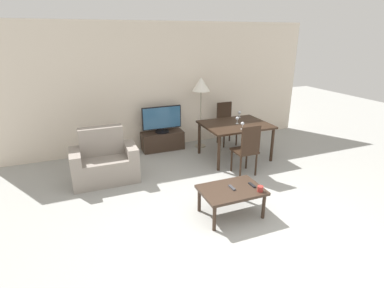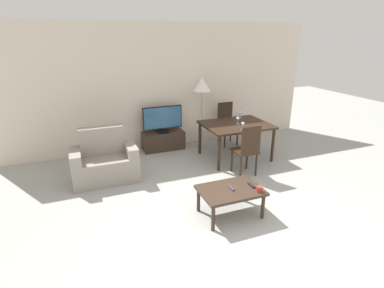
{
  "view_description": "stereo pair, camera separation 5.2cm",
  "coord_description": "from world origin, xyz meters",
  "views": [
    {
      "loc": [
        -1.88,
        -2.71,
        2.45
      ],
      "look_at": [
        -0.05,
        1.8,
        0.65
      ],
      "focal_mm": 28.0,
      "sensor_mm": 36.0,
      "label": 1
    },
    {
      "loc": [
        -1.83,
        -2.73,
        2.45
      ],
      "look_at": [
        -0.05,
        1.8,
        0.65
      ],
      "focal_mm": 28.0,
      "sensor_mm": 36.0,
      "label": 2
    }
  ],
  "objects": [
    {
      "name": "dining_table",
      "position": [
        1.13,
        2.37,
        0.66
      ],
      "size": [
        1.32,
        1.04,
        0.73
      ],
      "color": "black",
      "rests_on": "ground_plane"
    },
    {
      "name": "tv",
      "position": [
        -0.13,
        3.37,
        0.69
      ],
      "size": [
        0.87,
        0.3,
        0.58
      ],
      "color": "black",
      "rests_on": "tv_stand"
    },
    {
      "name": "armchair",
      "position": [
        -1.5,
        2.3,
        0.33
      ],
      "size": [
        1.11,
        0.62,
        0.93
      ],
      "color": "gray",
      "rests_on": "ground_plane"
    },
    {
      "name": "floor_lamp",
      "position": [
        0.73,
        3.22,
        1.37
      ],
      "size": [
        0.38,
        0.38,
        1.57
      ],
      "color": "gray",
      "rests_on": "ground_plane"
    },
    {
      "name": "remote_secondary",
      "position": [
        0.34,
        0.49,
        0.42
      ],
      "size": [
        0.04,
        0.15,
        0.02
      ],
      "color": "black",
      "rests_on": "coffee_table"
    },
    {
      "name": "dining_chair_far",
      "position": [
        1.36,
        3.21,
        0.53
      ],
      "size": [
        0.4,
        0.4,
        0.97
      ],
      "color": "black",
      "rests_on": "ground_plane"
    },
    {
      "name": "wine_glass_center",
      "position": [
        1.45,
        2.76,
        0.83
      ],
      "size": [
        0.07,
        0.07,
        0.15
      ],
      "color": "silver",
      "rests_on": "dining_table"
    },
    {
      "name": "wine_glass_right",
      "position": [
        1.06,
        2.0,
        0.83
      ],
      "size": [
        0.07,
        0.07,
        0.15
      ],
      "color": "silver",
      "rests_on": "dining_table"
    },
    {
      "name": "coffee_table",
      "position": [
        0.02,
        0.52,
        0.36
      ],
      "size": [
        0.87,
        0.61,
        0.41
      ],
      "color": "#38281E",
      "rests_on": "ground_plane"
    },
    {
      "name": "remote_primary",
      "position": [
        0.04,
        0.53,
        0.42
      ],
      "size": [
        0.04,
        0.15,
        0.02
      ],
      "color": "#38383D",
      "rests_on": "coffee_table"
    },
    {
      "name": "ground_plane",
      "position": [
        0.0,
        0.0,
        0.0
      ],
      "size": [
        18.0,
        18.0,
        0.0
      ],
      "primitive_type": "plane",
      "color": "#9E9E99"
    },
    {
      "name": "wall_back",
      "position": [
        0.0,
        3.64,
        1.35
      ],
      "size": [
        7.06,
        0.06,
        2.7
      ],
      "color": "beige",
      "rests_on": "ground_plane"
    },
    {
      "name": "tv_stand",
      "position": [
        -0.13,
        3.37,
        0.2
      ],
      "size": [
        0.92,
        0.39,
        0.41
      ],
      "color": "#38281E",
      "rests_on": "ground_plane"
    },
    {
      "name": "cup_white_near",
      "position": [
        0.36,
        0.31,
        0.45
      ],
      "size": [
        0.08,
        0.08,
        0.08
      ],
      "color": "maroon",
      "rests_on": "coffee_table"
    },
    {
      "name": "wine_glass_left",
      "position": [
        1.17,
        2.37,
        0.83
      ],
      "size": [
        0.07,
        0.07,
        0.15
      ],
      "color": "silver",
      "rests_on": "dining_table"
    },
    {
      "name": "dining_chair_near",
      "position": [
        0.9,
        1.54,
        0.53
      ],
      "size": [
        0.4,
        0.4,
        0.97
      ],
      "color": "black",
      "rests_on": "ground_plane"
    }
  ]
}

